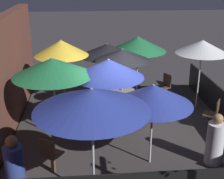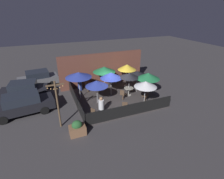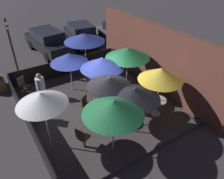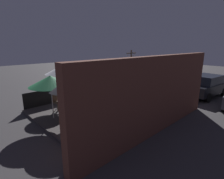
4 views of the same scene
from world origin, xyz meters
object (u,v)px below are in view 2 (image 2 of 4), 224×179
object	(u,v)px
patio_umbrella_2	(104,69)
planter_box	(77,129)
patio_umbrella_7	(146,84)
patio_umbrella_3	(137,73)
parked_car_2	(38,78)
patio_umbrella_1	(127,67)
patron_1	(101,106)
patio_chair_4	(125,106)
patio_chair_3	(123,94)
light_post	(57,102)
patron_0	(80,85)
patio_umbrella_4	(78,75)
patio_chair_1	(146,96)
patio_chair_2	(87,87)
patio_umbrella_5	(97,83)
parked_car_0	(22,104)
patio_umbrella_0	(129,75)
patio_umbrella_6	(111,75)
patio_chair_0	(94,113)
patio_umbrella_8	(148,76)
dining_table_1	(126,80)
dining_table_0	(129,89)

from	to	relation	value
patio_umbrella_2	planter_box	xyz separation A→B (m)	(-3.87, -5.61, -1.74)
patio_umbrella_7	patio_umbrella_3	bearing A→B (deg)	71.21
patio_umbrella_7	parked_car_2	size ratio (longest dim) A/B	0.59
patio_umbrella_1	patron_1	xyz separation A→B (m)	(-4.01, -3.83, -1.43)
patio_umbrella_3	patio_umbrella_7	xyz separation A→B (m)	(-1.02, -3.00, 0.29)
patio_chair_4	parked_car_2	xyz separation A→B (m)	(-5.99, 8.09, 0.21)
patio_chair_4	patron_1	distance (m)	1.80
patio_chair_3	light_post	distance (m)	5.88
patio_umbrella_3	patron_0	size ratio (longest dim) A/B	1.57
patio_umbrella_4	patio_chair_3	size ratio (longest dim) A/B	2.54
patio_umbrella_1	patio_chair_1	bearing A→B (deg)	-89.31
patio_chair_1	patio_chair_2	xyz separation A→B (m)	(-4.13, 3.68, -0.01)
planter_box	patio_umbrella_5	bearing A→B (deg)	53.84
patio_umbrella_4	light_post	world-z (taller)	light_post
light_post	parked_car_0	world-z (taller)	light_post
patio_chair_2	parked_car_2	world-z (taller)	parked_car_2
patio_umbrella_0	parked_car_2	xyz separation A→B (m)	(-7.57, 5.60, -1.21)
patio_umbrella_5	parked_car_2	size ratio (longest dim) A/B	0.51
patio_chair_3	patio_umbrella_6	bearing A→B (deg)	83.63
patio_umbrella_1	patio_chair_3	xyz separation A→B (m)	(-1.62, -2.57, -1.49)
patio_chair_3	parked_car_2	distance (m)	9.13
patio_umbrella_7	patio_chair_1	xyz separation A→B (m)	(0.76, 0.95, -1.60)
patio_chair_1	patron_0	xyz separation A→B (m)	(-4.66, 4.37, 0.06)
patio_umbrella_0	patio_chair_2	bearing A→B (deg)	148.61
patio_umbrella_3	patio_umbrella_6	size ratio (longest dim) A/B	0.93
parked_car_0	patio_umbrella_7	bearing A→B (deg)	-24.84
patio_chair_0	light_post	distance (m)	2.68
patio_umbrella_8	patron_1	size ratio (longest dim) A/B	1.67
patio_umbrella_3	dining_table_1	world-z (taller)	patio_umbrella_3
patio_umbrella_2	patio_chair_4	world-z (taller)	patio_umbrella_2
dining_table_0	patio_chair_4	size ratio (longest dim) A/B	0.91
patio_chair_1	planter_box	distance (m)	6.55
planter_box	patio_umbrella_0	bearing A→B (deg)	33.08
patio_chair_0	patio_chair_3	world-z (taller)	patio_chair_3
patio_chair_2	patio_umbrella_1	bearing A→B (deg)	30.37
patron_0	parked_car_2	bearing A→B (deg)	79.63
parked_car_2	dining_table_1	bearing A→B (deg)	-28.72
patio_umbrella_8	dining_table_1	xyz separation A→B (m)	(-0.69, 2.71, -1.35)
dining_table_0	patio_chair_0	distance (m)	4.74
patio_umbrella_0	patio_umbrella_4	xyz separation A→B (m)	(-4.24, 1.09, 0.27)
patio_umbrella_3	light_post	world-z (taller)	light_post
patio_umbrella_0	patio_umbrella_5	world-z (taller)	patio_umbrella_0
patio_umbrella_3	patio_umbrella_6	bearing A→B (deg)	176.67
patio_umbrella_3	patio_umbrella_8	size ratio (longest dim) A/B	0.93
patio_chair_1	parked_car_0	bearing A→B (deg)	52.31
patio_umbrella_1	patio_umbrella_2	world-z (taller)	patio_umbrella_2
patio_umbrella_0	dining_table_0	world-z (taller)	patio_umbrella_0
patron_0	planter_box	bearing A→B (deg)	-166.89
patio_umbrella_4	planter_box	bearing A→B (deg)	-104.82
patio_umbrella_3	patron_1	world-z (taller)	patio_umbrella_3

